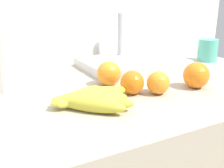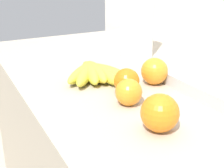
{
  "view_description": "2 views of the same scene",
  "coord_description": "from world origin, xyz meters",
  "px_view_note": "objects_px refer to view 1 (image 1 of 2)",
  "views": [
    {
      "loc": [
        -0.32,
        -0.71,
        1.18
      ],
      "look_at": [
        0.01,
        -0.1,
        0.96
      ],
      "focal_mm": 42.89,
      "sensor_mm": 36.0,
      "label": 1
    },
    {
      "loc": [
        0.71,
        -0.49,
        1.23
      ],
      "look_at": [
        0.08,
        -0.14,
        0.95
      ],
      "focal_mm": 48.11,
      "sensor_mm": 36.0,
      "label": 2
    }
  ],
  "objects_px": {
    "orange_far_right": "(132,83)",
    "mug": "(208,50)",
    "orange_center": "(109,73)",
    "orange_right": "(158,83)",
    "sink_basin": "(132,62)",
    "banana_bunch": "(89,99)",
    "orange_front": "(196,75)",
    "paper_towel_roll": "(8,42)"
  },
  "relations": [
    {
      "from": "sink_basin",
      "to": "orange_center",
      "type": "bearing_deg",
      "value": -138.86
    },
    {
      "from": "orange_right",
      "to": "sink_basin",
      "type": "xyz_separation_m",
      "value": [
        0.1,
        0.31,
        -0.01
      ]
    },
    {
      "from": "paper_towel_roll",
      "to": "orange_far_right",
      "type": "bearing_deg",
      "value": -36.98
    },
    {
      "from": "orange_center",
      "to": "banana_bunch",
      "type": "bearing_deg",
      "value": -133.88
    },
    {
      "from": "paper_towel_roll",
      "to": "sink_basin",
      "type": "height_order",
      "value": "paper_towel_roll"
    },
    {
      "from": "orange_far_right",
      "to": "sink_basin",
      "type": "distance_m",
      "value": 0.32
    },
    {
      "from": "banana_bunch",
      "to": "orange_center",
      "type": "bearing_deg",
      "value": 46.12
    },
    {
      "from": "orange_far_right",
      "to": "paper_towel_roll",
      "type": "distance_m",
      "value": 0.38
    },
    {
      "from": "orange_center",
      "to": "sink_basin",
      "type": "height_order",
      "value": "sink_basin"
    },
    {
      "from": "banana_bunch",
      "to": "mug",
      "type": "height_order",
      "value": "mug"
    },
    {
      "from": "orange_center",
      "to": "mug",
      "type": "height_order",
      "value": "mug"
    },
    {
      "from": "banana_bunch",
      "to": "orange_center",
      "type": "height_order",
      "value": "orange_center"
    },
    {
      "from": "orange_far_right",
      "to": "mug",
      "type": "height_order",
      "value": "mug"
    },
    {
      "from": "orange_center",
      "to": "mug",
      "type": "relative_size",
      "value": 0.81
    },
    {
      "from": "orange_far_right",
      "to": "mug",
      "type": "xyz_separation_m",
      "value": [
        0.52,
        0.21,
        0.01
      ]
    },
    {
      "from": "orange_right",
      "to": "mug",
      "type": "relative_size",
      "value": 0.69
    },
    {
      "from": "orange_center",
      "to": "orange_far_right",
      "type": "bearing_deg",
      "value": -78.95
    },
    {
      "from": "orange_right",
      "to": "sink_basin",
      "type": "bearing_deg",
      "value": 71.12
    },
    {
      "from": "orange_far_right",
      "to": "mug",
      "type": "bearing_deg",
      "value": 21.88
    },
    {
      "from": "orange_center",
      "to": "orange_right",
      "type": "bearing_deg",
      "value": -58.06
    },
    {
      "from": "orange_right",
      "to": "orange_front",
      "type": "relative_size",
      "value": 0.83
    },
    {
      "from": "orange_far_right",
      "to": "orange_center",
      "type": "distance_m",
      "value": 0.11
    },
    {
      "from": "orange_far_right",
      "to": "orange_center",
      "type": "height_order",
      "value": "orange_center"
    },
    {
      "from": "banana_bunch",
      "to": "orange_center",
      "type": "xyz_separation_m",
      "value": [
        0.13,
        0.13,
        0.02
      ]
    },
    {
      "from": "orange_center",
      "to": "paper_towel_roll",
      "type": "bearing_deg",
      "value": 157.0
    },
    {
      "from": "orange_front",
      "to": "mug",
      "type": "bearing_deg",
      "value": 38.46
    },
    {
      "from": "paper_towel_roll",
      "to": "mug",
      "type": "distance_m",
      "value": 0.82
    },
    {
      "from": "banana_bunch",
      "to": "sink_basin",
      "type": "relative_size",
      "value": 0.57
    },
    {
      "from": "banana_bunch",
      "to": "orange_far_right",
      "type": "xyz_separation_m",
      "value": [
        0.15,
        0.03,
        0.01
      ]
    },
    {
      "from": "orange_center",
      "to": "orange_front",
      "type": "xyz_separation_m",
      "value": [
        0.22,
        -0.15,
        0.0
      ]
    },
    {
      "from": "sink_basin",
      "to": "orange_far_right",
      "type": "bearing_deg",
      "value": -122.12
    },
    {
      "from": "orange_front",
      "to": "mug",
      "type": "height_order",
      "value": "mug"
    },
    {
      "from": "orange_far_right",
      "to": "paper_towel_roll",
      "type": "height_order",
      "value": "paper_towel_roll"
    },
    {
      "from": "orange_center",
      "to": "orange_front",
      "type": "distance_m",
      "value": 0.27
    },
    {
      "from": "banana_bunch",
      "to": "sink_basin",
      "type": "distance_m",
      "value": 0.44
    },
    {
      "from": "paper_towel_roll",
      "to": "sink_basin",
      "type": "bearing_deg",
      "value": 6.32
    },
    {
      "from": "orange_far_right",
      "to": "orange_center",
      "type": "bearing_deg",
      "value": 101.05
    },
    {
      "from": "banana_bunch",
      "to": "orange_front",
      "type": "distance_m",
      "value": 0.35
    },
    {
      "from": "orange_right",
      "to": "mug",
      "type": "height_order",
      "value": "mug"
    },
    {
      "from": "sink_basin",
      "to": "mug",
      "type": "distance_m",
      "value": 0.36
    },
    {
      "from": "orange_right",
      "to": "paper_towel_roll",
      "type": "xyz_separation_m",
      "value": [
        -0.36,
        0.25,
        0.11
      ]
    },
    {
      "from": "orange_center",
      "to": "orange_front",
      "type": "bearing_deg",
      "value": -33.71
    }
  ]
}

